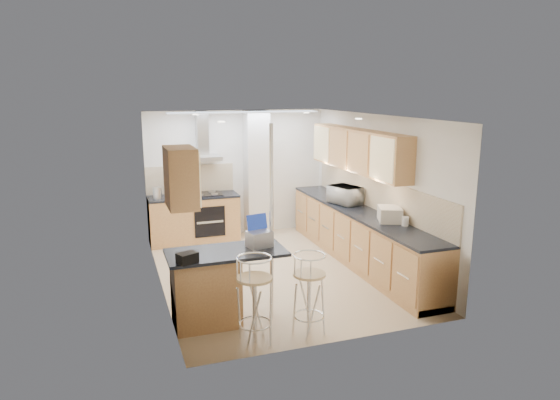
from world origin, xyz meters
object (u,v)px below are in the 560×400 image
object	(u,v)px
bread_bin	(390,214)
bar_stool_near	(255,300)
bar_stool_end	(309,294)
microwave	(345,195)
laptop	(259,239)

from	to	relation	value
bread_bin	bar_stool_near	bearing A→B (deg)	-130.10
bar_stool_end	bread_bin	size ratio (longest dim) A/B	2.43
bar_stool_end	bread_bin	distance (m)	2.33
microwave	laptop	bearing A→B (deg)	114.23
microwave	bread_bin	world-z (taller)	microwave
microwave	bread_bin	bearing A→B (deg)	167.52
bar_stool_end	laptop	bearing A→B (deg)	83.94
microwave	laptop	size ratio (longest dim) A/B	1.92
bread_bin	microwave	bearing A→B (deg)	117.70
bar_stool_end	bar_stool_near	bearing A→B (deg)	142.67
microwave	laptop	xyz separation A→B (m)	(-2.16, -1.93, -0.04)
bar_stool_end	microwave	bearing A→B (deg)	18.75
bread_bin	bar_stool_end	bearing A→B (deg)	-122.30
laptop	bar_stool_end	size ratio (longest dim) A/B	0.29
microwave	bar_stool_end	distance (m)	3.19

